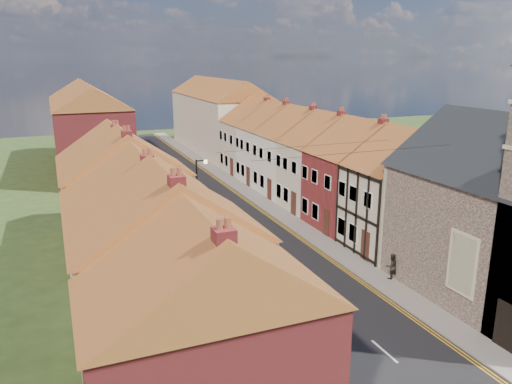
{
  "coord_description": "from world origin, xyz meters",
  "views": [
    {
      "loc": [
        -13.42,
        -14.82,
        13.38
      ],
      "look_at": [
        0.4,
        18.92,
        3.5
      ],
      "focal_mm": 35.0,
      "sensor_mm": 36.0,
      "label": 1
    }
  ],
  "objects_px": {
    "lamppost": "(198,194)",
    "car_near": "(264,287)",
    "car_mid": "(233,235)",
    "pedestrian_right": "(391,266)",
    "pedestrian_left": "(297,352)",
    "car_distant": "(144,158)",
    "car_far": "(146,162)"
  },
  "relations": [
    {
      "from": "lamppost",
      "to": "car_near",
      "type": "xyz_separation_m",
      "value": [
        0.7,
        -10.9,
        -2.84
      ]
    },
    {
      "from": "car_mid",
      "to": "pedestrian_right",
      "type": "relative_size",
      "value": 2.37
    },
    {
      "from": "pedestrian_left",
      "to": "car_near",
      "type": "bearing_deg",
      "value": 75.29
    },
    {
      "from": "lamppost",
      "to": "car_distant",
      "type": "bearing_deg",
      "value": 87.96
    },
    {
      "from": "car_mid",
      "to": "car_far",
      "type": "xyz_separation_m",
      "value": [
        -1.14,
        28.79,
        0.09
      ]
    },
    {
      "from": "lamppost",
      "to": "pedestrian_left",
      "type": "relative_size",
      "value": 3.43
    },
    {
      "from": "lamppost",
      "to": "pedestrian_right",
      "type": "bearing_deg",
      "value": -52.6
    },
    {
      "from": "car_near",
      "to": "pedestrian_left",
      "type": "height_order",
      "value": "pedestrian_left"
    },
    {
      "from": "car_near",
      "to": "pedestrian_left",
      "type": "xyz_separation_m",
      "value": [
        -1.42,
        -6.96,
        0.29
      ]
    },
    {
      "from": "lamppost",
      "to": "car_far",
      "type": "bearing_deg",
      "value": 88.22
    },
    {
      "from": "car_mid",
      "to": "car_near",
      "type": "bearing_deg",
      "value": -82.62
    },
    {
      "from": "lamppost",
      "to": "pedestrian_left",
      "type": "bearing_deg",
      "value": -92.31
    },
    {
      "from": "car_mid",
      "to": "car_far",
      "type": "bearing_deg",
      "value": 107.76
    },
    {
      "from": "lamppost",
      "to": "pedestrian_right",
      "type": "height_order",
      "value": "lamppost"
    },
    {
      "from": "pedestrian_left",
      "to": "pedestrian_right",
      "type": "xyz_separation_m",
      "value": [
        9.63,
        6.2,
        -0.07
      ]
    },
    {
      "from": "car_near",
      "to": "car_mid",
      "type": "xyz_separation_m",
      "value": [
        1.27,
        8.94,
        -0.07
      ]
    },
    {
      "from": "pedestrian_left",
      "to": "pedestrian_right",
      "type": "bearing_deg",
      "value": 29.6
    },
    {
      "from": "car_near",
      "to": "pedestrian_left",
      "type": "relative_size",
      "value": 2.35
    },
    {
      "from": "car_distant",
      "to": "pedestrian_left",
      "type": "height_order",
      "value": "pedestrian_left"
    },
    {
      "from": "car_far",
      "to": "lamppost",
      "type": "bearing_deg",
      "value": -90.24
    },
    {
      "from": "pedestrian_left",
      "to": "car_distant",
      "type": "bearing_deg",
      "value": 84.68
    },
    {
      "from": "car_near",
      "to": "pedestrian_right",
      "type": "height_order",
      "value": "pedestrian_right"
    },
    {
      "from": "pedestrian_left",
      "to": "pedestrian_right",
      "type": "distance_m",
      "value": 11.46
    },
    {
      "from": "lamppost",
      "to": "car_distant",
      "type": "distance_m",
      "value": 30.16
    },
    {
      "from": "lamppost",
      "to": "car_mid",
      "type": "bearing_deg",
      "value": -44.92
    },
    {
      "from": "lamppost",
      "to": "car_near",
      "type": "relative_size",
      "value": 1.46
    },
    {
      "from": "car_distant",
      "to": "lamppost",
      "type": "bearing_deg",
      "value": -73.72
    },
    {
      "from": "car_near",
      "to": "car_distant",
      "type": "bearing_deg",
      "value": 100.53
    },
    {
      "from": "car_mid",
      "to": "lamppost",
      "type": "bearing_deg",
      "value": 150.57
    },
    {
      "from": "lamppost",
      "to": "car_mid",
      "type": "relative_size",
      "value": 1.58
    },
    {
      "from": "car_mid",
      "to": "pedestrian_right",
      "type": "distance_m",
      "value": 11.92
    },
    {
      "from": "car_mid",
      "to": "car_distant",
      "type": "xyz_separation_m",
      "value": [
        -0.9,
        31.97,
        0.0
      ]
    }
  ]
}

